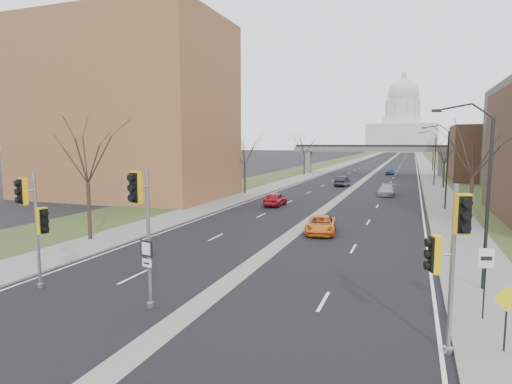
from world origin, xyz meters
The scene contains 30 objects.
ground centered at (0.00, 0.00, 0.00)m, with size 700.00×700.00×0.00m, color black.
road_surface centered at (0.00, 150.00, 0.01)m, with size 20.00×600.00×0.01m, color black.
median_strip centered at (0.00, 150.00, 0.00)m, with size 1.20×600.00×0.02m, color gray.
sidewalk_right centered at (12.00, 150.00, 0.06)m, with size 4.00×600.00×0.12m, color gray.
sidewalk_left centered at (-12.00, 150.00, 0.06)m, with size 4.00×600.00×0.12m, color gray.
grass_verge_right centered at (18.00, 150.00, 0.05)m, with size 8.00×600.00×0.10m, color #344821.
grass_verge_left centered at (-18.00, 150.00, 0.05)m, with size 8.00×600.00×0.10m, color #344821.
apartment_building centered at (-26.00, 30.00, 11.00)m, with size 25.00×16.00×22.00m, color #925C3A.
commercial_block_far centered at (22.00, 70.00, 5.00)m, with size 14.00×14.00×10.00m, color #473121.
pedestrian_bridge centered at (0.00, 80.00, 4.84)m, with size 34.00×3.00×6.45m.
capitol centered at (0.00, 320.00, 18.60)m, with size 48.00×42.00×55.75m.
streetlight_near centered at (10.99, 6.00, 6.95)m, with size 2.61×0.20×8.70m.
streetlight_mid centered at (10.99, 32.00, 6.95)m, with size 2.61×0.20×8.70m.
streetlight_far centered at (10.99, 58.00, 6.95)m, with size 2.61×0.20×8.70m.
tree_left_a centered at (-13.00, 8.00, 6.64)m, with size 7.20×7.20×9.40m.
tree_left_b centered at (-13.00, 38.00, 6.23)m, with size 6.75×6.75×8.81m.
tree_left_c centered at (-13.00, 72.00, 7.04)m, with size 7.65×7.65×9.99m.
tree_right_a centered at (13.00, 22.00, 6.64)m, with size 7.20×7.20×9.40m.
tree_right_b centered at (13.00, 55.00, 5.82)m, with size 6.30×6.30×8.22m.
tree_right_c centered at (13.00, 95.00, 7.04)m, with size 7.65×7.65×9.99m.
signal_pole_left centered at (-8.07, -1.14, 3.68)m, with size 1.21×0.94×5.62m.
signal_pole_median centered at (-1.86, -1.49, 4.10)m, with size 0.74×0.98×5.88m.
signal_pole_right centered at (9.66, -1.42, 3.72)m, with size 1.25×0.95×5.68m.
speed_limit_sign centered at (11.28, 2.13, 2.05)m, with size 0.58×0.23×2.81m.
warning_sign centered at (11.54, -0.61, 1.58)m, with size 0.86×0.26×2.25m.
car_left_near centered at (-5.66, 28.69, 0.76)m, with size 1.79×4.44×1.51m, color maroon.
car_left_far centered at (-2.00, 52.91, 0.78)m, with size 1.65×4.74×1.56m, color black.
car_right_near centered at (2.00, 16.20, 0.66)m, with size 2.18×4.73×1.31m, color orange.
car_right_mid centered at (5.34, 42.58, 0.71)m, with size 1.99×4.88×1.42m, color #98969D.
car_right_far centered at (3.97, 80.57, 0.64)m, with size 1.51×3.76×1.28m, color navy.
Camera 1 is at (8.45, -16.06, 7.00)m, focal length 30.00 mm.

